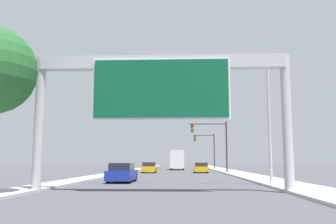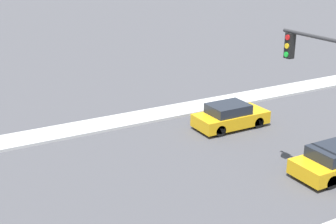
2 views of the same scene
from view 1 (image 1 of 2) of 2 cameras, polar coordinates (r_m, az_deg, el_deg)
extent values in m
cube|color=#B7B7B7|center=(61.64, 8.65, -8.79)|extent=(3.00, 120.00, 0.15)
cube|color=#B7B7B7|center=(61.86, -5.47, -8.84)|extent=(2.00, 120.00, 0.15)
cylinder|color=#B2B2B7|center=(20.81, -19.06, -1.63)|extent=(0.50, 0.50, 7.11)
cylinder|color=#B2B2B7|center=(20.07, 17.68, -1.49)|extent=(0.50, 0.50, 7.11)
cube|color=#B2B2B7|center=(19.98, -1.01, 7.54)|extent=(12.90, 0.60, 0.70)
cube|color=white|center=(19.36, -1.07, 3.59)|extent=(7.13, 0.08, 3.22)
cube|color=#0C5133|center=(19.31, -1.08, 3.62)|extent=(6.93, 0.16, 3.02)
cube|color=gold|center=(51.08, -2.86, -8.65)|extent=(1.87, 4.20, 0.70)
cube|color=#1E232D|center=(50.86, -2.87, -7.96)|extent=(1.65, 2.19, 0.54)
cylinder|color=black|center=(52.46, -3.64, -8.84)|extent=(0.22, 0.64, 0.64)
cylinder|color=black|center=(52.31, -1.81, -8.86)|extent=(0.22, 0.64, 0.64)
cylinder|color=black|center=(49.87, -3.95, -8.91)|extent=(0.22, 0.64, 0.64)
cylinder|color=black|center=(49.71, -2.04, -8.93)|extent=(0.22, 0.64, 0.64)
cube|color=navy|center=(28.82, -6.99, -9.51)|extent=(1.78, 4.68, 0.72)
cube|color=#1E232D|center=(28.58, -7.05, -8.26)|extent=(1.57, 2.43, 0.55)
cylinder|color=black|center=(30.39, -8.02, -9.79)|extent=(0.22, 0.64, 0.64)
cylinder|color=black|center=(30.15, -5.06, -9.85)|extent=(0.22, 0.64, 0.64)
cylinder|color=black|center=(27.55, -9.13, -10.02)|extent=(0.22, 0.64, 0.64)
cylinder|color=black|center=(27.28, -5.86, -10.10)|extent=(0.22, 0.64, 0.64)
cube|color=gold|center=(51.72, 5.06, -8.63)|extent=(1.89, 4.42, 0.67)
cube|color=#1E232D|center=(51.49, 5.06, -7.98)|extent=(1.66, 2.30, 0.52)
cylinder|color=black|center=(53.06, 4.09, -8.82)|extent=(0.22, 0.64, 0.64)
cylinder|color=black|center=(53.14, 5.90, -8.80)|extent=(0.22, 0.64, 0.64)
cylinder|color=black|center=(50.33, 4.18, -8.89)|extent=(0.22, 0.64, 0.64)
cylinder|color=black|center=(50.41, 6.09, -8.87)|extent=(0.22, 0.64, 0.64)
cube|color=navy|center=(71.39, 1.49, -7.68)|extent=(2.24, 2.22, 2.05)
cube|color=silver|center=(67.42, 1.44, -7.22)|extent=(2.44, 5.72, 3.15)
cylinder|color=black|center=(71.31, 0.62, -8.34)|extent=(0.28, 1.00, 1.00)
cylinder|color=black|center=(71.27, 2.37, -8.34)|extent=(0.28, 1.00, 1.00)
cylinder|color=black|center=(66.02, 0.47, -8.41)|extent=(0.28, 1.00, 1.00)
cylinder|color=black|center=(65.99, 2.37, -8.41)|extent=(0.28, 1.00, 1.00)
cylinder|color=#2D2D30|center=(49.61, 8.92, -5.32)|extent=(0.20, 0.20, 6.74)
cylinder|color=#2D2D30|center=(49.60, 6.05, -1.82)|extent=(4.86, 0.14, 0.14)
cube|color=black|center=(49.46, 3.70, -2.50)|extent=(0.35, 0.28, 1.05)
cylinder|color=red|center=(49.34, 3.70, -2.08)|extent=(0.22, 0.04, 0.22)
cylinder|color=yellow|center=(49.30, 3.71, -2.48)|extent=(0.22, 0.04, 0.22)
cylinder|color=green|center=(49.27, 3.71, -2.89)|extent=(0.22, 0.04, 0.22)
cylinder|color=#2D2D30|center=(69.51, 7.06, -6.00)|extent=(0.20, 0.20, 6.60)
cylinder|color=#2D2D30|center=(69.52, 5.44, -3.55)|extent=(3.85, 0.14, 0.14)
cube|color=black|center=(69.42, 4.10, -4.04)|extent=(0.35, 0.28, 1.05)
cylinder|color=red|center=(69.28, 4.11, -3.74)|extent=(0.22, 0.04, 0.22)
cylinder|color=yellow|center=(69.26, 4.11, -4.03)|extent=(0.22, 0.04, 0.22)
cylinder|color=green|center=(69.24, 4.11, -4.32)|extent=(0.22, 0.04, 0.22)
cylinder|color=#B2B2B7|center=(25.74, 15.17, -1.28)|extent=(0.18, 0.18, 8.49)
cylinder|color=#B2B2B7|center=(26.25, 12.41, 7.61)|extent=(2.29, 0.12, 0.12)
cube|color=#B2B2A8|center=(26.05, 9.91, 7.44)|extent=(0.60, 0.28, 0.20)
camera|label=2|loc=(39.65, 24.94, 5.02)|focal=50.00mm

